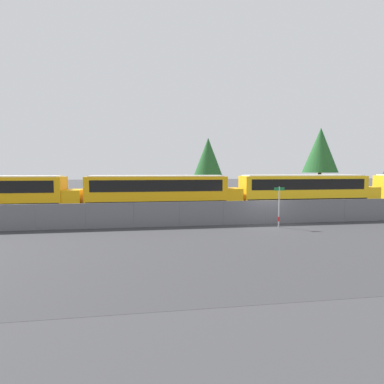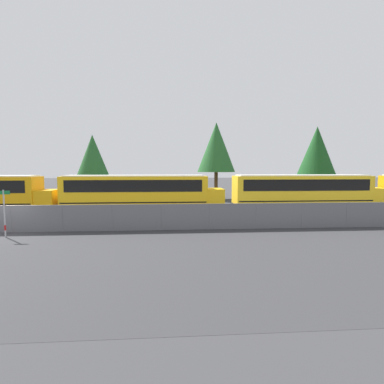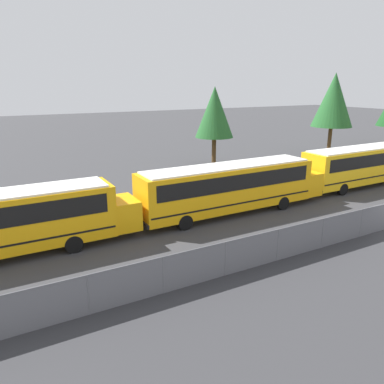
# 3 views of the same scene
# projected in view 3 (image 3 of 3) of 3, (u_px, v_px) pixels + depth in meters

# --- Properties ---
(school_bus_2) EXTENTS (13.72, 2.48, 3.29)m
(school_bus_2) POSITION_uv_depth(u_px,v_px,m) (232.00, 185.00, 24.31)
(school_bus_2) COLOR orange
(school_bus_2) RESTS_ON ground_plane
(school_bus_3) EXTENTS (13.72, 2.48, 3.29)m
(school_bus_3) POSITION_uv_depth(u_px,v_px,m) (367.00, 163.00, 31.18)
(school_bus_3) COLOR yellow
(school_bus_3) RESTS_ON ground_plane
(tree_0) EXTENTS (4.71, 4.71, 9.52)m
(tree_0) POSITION_uv_depth(u_px,v_px,m) (334.00, 100.00, 43.35)
(tree_0) COLOR #51381E
(tree_0) RESTS_ON ground_plane
(tree_2) EXTENTS (3.88, 3.88, 8.05)m
(tree_2) POSITION_uv_depth(u_px,v_px,m) (215.00, 112.00, 37.59)
(tree_2) COLOR #51381E
(tree_2) RESTS_ON ground_plane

